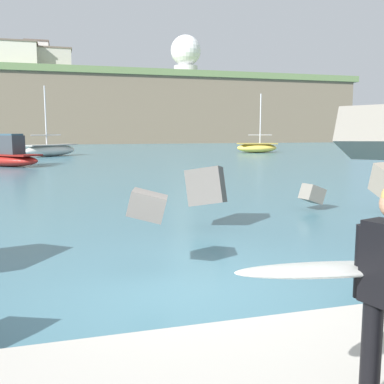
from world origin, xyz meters
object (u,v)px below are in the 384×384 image
(boat_near_left, at_px, (7,156))
(radar_dome, at_px, (186,55))
(station_building_central, at_px, (18,56))
(station_building_east, at_px, (46,62))
(boat_near_centre, at_px, (257,147))
(surfer_with_board, at_px, (374,283))
(station_building_annex, at_px, (37,58))
(station_building_west, at_px, (51,61))
(boat_mid_left, at_px, (51,150))

(boat_near_left, xyz_separation_m, radar_dome, (30.60, 65.88, 18.33))
(boat_near_left, bearing_deg, radar_dome, 65.08)
(station_building_central, relative_size, station_building_east, 1.05)
(boat_near_left, xyz_separation_m, station_building_central, (-3.95, 61.19, 15.83))
(boat_near_centre, bearing_deg, station_building_central, 120.22)
(station_building_east, bearing_deg, boat_near_centre, -66.63)
(surfer_with_board, relative_size, boat_near_left, 0.40)
(station_building_central, height_order, station_building_annex, station_building_annex)
(station_building_central, relative_size, station_building_annex, 1.17)
(station_building_west, bearing_deg, station_building_central, -165.46)
(boat_near_left, height_order, station_building_annex, station_building_annex)
(radar_dome, height_order, station_building_west, radar_dome)
(radar_dome, height_order, station_building_central, radar_dome)
(boat_near_left, height_order, boat_near_centre, boat_near_centre)
(surfer_with_board, distance_m, station_building_east, 97.49)
(radar_dome, relative_size, station_building_annex, 1.48)
(radar_dome, xyz_separation_m, station_building_west, (-28.56, -3.13, -2.81))
(boat_mid_left, height_order, station_building_annex, station_building_annex)
(radar_dome, xyz_separation_m, station_building_east, (-29.50, 0.44, -2.67))
(boat_near_centre, bearing_deg, boat_near_left, -151.91)
(boat_mid_left, xyz_separation_m, station_building_central, (-6.48, 49.38, 15.88))
(station_building_east, distance_m, station_building_annex, 1.89)
(station_building_west, distance_m, station_building_annex, 4.15)
(radar_dome, bearing_deg, boat_mid_left, -117.44)
(boat_near_left, distance_m, boat_mid_left, 12.08)
(boat_near_centre, distance_m, boat_mid_left, 21.68)
(radar_dome, bearing_deg, surfer_with_board, -104.55)
(boat_near_left, distance_m, station_building_central, 63.33)
(surfer_with_board, relative_size, station_building_annex, 0.33)
(station_building_west, bearing_deg, boat_near_left, -91.86)
(surfer_with_board, distance_m, station_building_central, 92.85)
(boat_near_centre, bearing_deg, station_building_annex, 115.07)
(radar_dome, relative_size, station_building_central, 1.27)
(station_building_annex, bearing_deg, station_building_west, -49.69)
(station_building_central, distance_m, station_building_east, 7.20)
(radar_dome, bearing_deg, boat_near_centre, -96.91)
(surfer_with_board, distance_m, boat_mid_left, 41.84)
(radar_dome, distance_m, station_building_annex, 31.25)
(radar_dome, relative_size, station_building_east, 1.34)
(station_building_west, relative_size, station_building_central, 1.08)
(boat_mid_left, bearing_deg, radar_dome, 62.56)
(boat_near_left, bearing_deg, station_building_annex, 90.51)
(boat_mid_left, bearing_deg, surfer_with_board, -85.59)
(station_building_west, height_order, station_building_annex, station_building_annex)
(boat_near_centre, height_order, boat_mid_left, boat_mid_left)
(boat_near_centre, distance_m, station_building_east, 60.28)
(boat_mid_left, bearing_deg, station_building_west, 90.55)
(station_building_annex, bearing_deg, boat_mid_left, -86.70)
(boat_near_centre, bearing_deg, radar_dome, 83.09)
(boat_near_centre, height_order, station_building_east, station_building_east)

